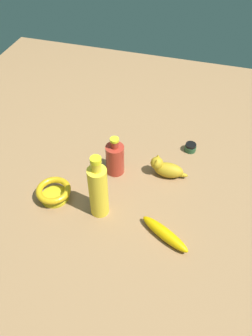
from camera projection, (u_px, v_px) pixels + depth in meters
ground at (126, 178)px, 1.31m from camera, size 2.00×2.00×0.00m
nail_polish_jar at (190, 147)px, 1.41m from camera, size 0.05×0.05×0.03m
bottle_tall at (98, 190)px, 1.12m from camera, size 0.06×0.06×0.26m
bottle_short at (115, 158)px, 1.29m from camera, size 0.07×0.07×0.17m
bowl at (54, 192)px, 1.22m from camera, size 0.13×0.13×0.05m
cat_figurine at (166, 168)px, 1.30m from camera, size 0.06×0.15×0.09m
banana at (165, 234)px, 1.11m from camera, size 0.13×0.19×0.04m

